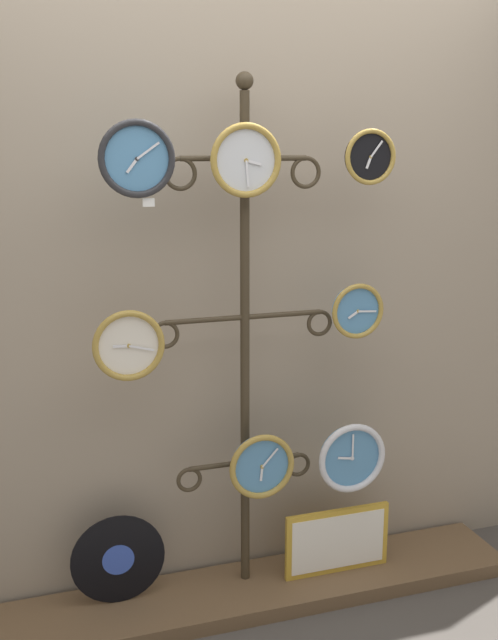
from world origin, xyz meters
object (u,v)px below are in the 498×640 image
at_px(clock_top_right, 370,157).
at_px(vinyl_record, 118,559).
at_px(display_stand, 245,428).
at_px(clock_middle_right, 357,311).
at_px(clock_top_left, 137,159).
at_px(clock_bottom_right, 351,458).
at_px(clock_bottom_center, 262,466).
at_px(clock_middle_left, 129,345).
at_px(picture_frame, 337,541).
at_px(clock_top_center, 246,160).

relative_size(clock_top_right, vinyl_record, 0.56).
bearing_deg(clock_top_right, display_stand, 167.59).
bearing_deg(clock_middle_right, clock_top_right, -40.98).
distance_m(clock_top_left, clock_bottom_right, 1.41).
xyz_separation_m(clock_middle_right, clock_bottom_right, (-0.02, -0.03, -0.58)).
xyz_separation_m(clock_top_right, clock_bottom_center, (-0.41, -0.01, -1.14)).
relative_size(clock_middle_left, picture_frame, 0.56).
bearing_deg(picture_frame, clock_top_right, -17.88).
bearing_deg(clock_bottom_center, display_stand, 106.09).
distance_m(clock_top_left, clock_top_center, 0.39).
relative_size(clock_middle_left, clock_middle_right, 1.18).
height_order(clock_top_center, clock_middle_left, clock_top_center).
distance_m(clock_middle_left, clock_bottom_center, 0.70).
relative_size(vinyl_record, picture_frame, 0.80).
distance_m(display_stand, vinyl_record, 0.69).
xyz_separation_m(clock_top_left, clock_top_center, (0.38, 0.03, -0.01)).
xyz_separation_m(clock_top_center, clock_middle_right, (0.45, -0.00, -0.56)).
height_order(clock_bottom_center, picture_frame, clock_bottom_center).
relative_size(display_stand, clock_bottom_center, 7.83).
relative_size(clock_middle_left, clock_bottom_center, 0.98).
height_order(clock_middle_right, picture_frame, clock_middle_right).
bearing_deg(clock_middle_right, clock_middle_left, -178.90).
relative_size(display_stand, vinyl_record, 5.64).
bearing_deg(clock_top_right, clock_top_center, 177.46).
height_order(clock_middle_left, clock_bottom_right, clock_middle_left).
bearing_deg(clock_top_center, clock_top_right, -2.54).
xyz_separation_m(display_stand, clock_top_left, (-0.41, -0.11, 1.02)).
relative_size(clock_top_center, clock_middle_right, 1.20).
distance_m(display_stand, clock_middle_right, 0.63).
distance_m(clock_middle_left, vinyl_record, 0.86).
bearing_deg(clock_bottom_center, clock_bottom_right, -0.96).
bearing_deg(clock_top_left, picture_frame, 2.77).
xyz_separation_m(vinyl_record, picture_frame, (0.88, -0.06, -0.04)).
xyz_separation_m(display_stand, vinyl_record, (-0.51, -0.01, -0.46)).
xyz_separation_m(clock_top_left, picture_frame, (0.78, 0.04, -1.53)).
relative_size(clock_top_right, clock_bottom_right, 0.71).
xyz_separation_m(display_stand, clock_middle_left, (-0.45, -0.10, 0.39)).
bearing_deg(clock_top_right, vinyl_record, 174.75).
relative_size(clock_top_left, clock_middle_left, 1.01).
height_order(display_stand, clock_middle_right, display_stand).
xyz_separation_m(display_stand, clock_bottom_center, (0.03, -0.11, -0.12)).
bearing_deg(vinyl_record, picture_frame, -4.16).
xyz_separation_m(clock_bottom_right, vinyl_record, (-0.91, 0.10, -0.33)).
relative_size(clock_top_center, clock_top_right, 1.28).
relative_size(display_stand, clock_top_right, 10.04).
distance_m(clock_middle_right, vinyl_record, 1.31).
height_order(display_stand, clock_top_left, display_stand).
relative_size(clock_top_left, picture_frame, 0.57).
distance_m(clock_top_left, picture_frame, 1.72).
height_order(clock_middle_left, clock_bottom_center, clock_middle_left).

